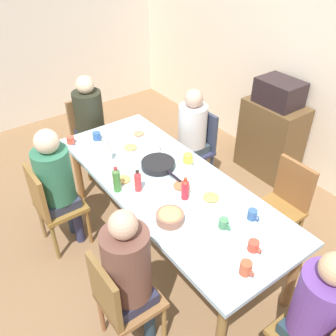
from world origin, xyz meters
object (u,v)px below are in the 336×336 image
Objects in this scene: cup_6 at (246,268)px; microwave at (279,92)px; chair_4 at (197,144)px; bottle_1 at (185,189)px; person_1 at (317,310)px; chair_2 at (52,204)px; chair_5 at (89,131)px; cup_7 at (188,158)px; plate_1 at (139,135)px; dining_table at (168,188)px; bottle_2 at (117,180)px; plate_4 at (130,148)px; bottle_3 at (108,152)px; person_4 at (192,131)px; plate_3 at (211,198)px; cup_0 at (252,215)px; cup_2 at (156,148)px; cup_1 at (71,140)px; serving_pan at (158,165)px; person_5 at (90,117)px; plate_2 at (182,187)px; person_2 at (56,179)px; chair_3 at (120,300)px; bottle_0 at (138,181)px; cup_5 at (97,136)px; plate_0 at (123,180)px; chair_0 at (284,202)px; person_3 at (129,270)px; side_cabinet at (271,138)px; cup_3 at (224,223)px.

microwave is (-1.37, 1.90, 0.24)m from cup_6.
chair_4 is 1.29m from bottle_1.
person_1 reaches higher than bottle_1.
person_1 is 2.32m from chair_2.
chair_5 is 1.55m from cup_7.
chair_4 is at bearing 72.54° from plate_1.
cup_6 is (1.09, -0.17, 0.12)m from dining_table.
chair_2 is at bearing -158.09° from person_1.
bottle_1 reaches higher than chair_4.
bottle_2 is at bearing -111.11° from dining_table.
plate_4 is 1.22× the size of bottle_3.
person_4 is 4.98× the size of plate_3.
cup_0 is 1.22m from cup_2.
bottle_2 is at bearing 0.20° from cup_1.
person_5 is at bearing -177.40° from serving_pan.
plate_2 is at bearing 178.23° from person_1.
bottle_1 is (1.78, -0.02, 0.11)m from person_5.
person_2 is 1.39× the size of chair_3.
plate_1 is 0.52m from bottle_3.
cup_6 is at bearing -8.80° from dining_table.
person_4 is 1.19m from bottle_0.
person_1 is 5.14× the size of bottle_2.
person_4 is at bearing 37.75° from chair_5.
chair_2 is 0.85m from cup_5.
bottle_1 reaches higher than cup_7.
cup_5 is at bearing -176.25° from person_1.
cup_2 is (0.16, 0.97, 0.05)m from person_2.
plate_0 is 1.33m from cup_6.
plate_1 is at bearing -155.99° from chair_0.
dining_table is at bearing 125.63° from chair_3.
chair_3 is 4.52× the size of bottle_3.
dining_table is 21.22× the size of cup_5.
cup_7 is at bearing 22.50° from cup_2.
chair_2 reaches higher than cup_2.
plate_0 is 0.91× the size of plate_2.
dining_table is at bearing 176.61° from bottle_1.
person_5 is (-2.15, 0.77, -0.01)m from person_3.
chair_0 reaches higher than cup_2.
side_cabinet is (-0.15, 1.40, -0.35)m from cup_7.
person_5 is at bearing 0.00° from chair_5.
chair_0 is 0.90m from cup_3.
plate_3 is at bearing -66.89° from microwave.
plate_3 is 1.05m from plate_4.
cup_5 is (-0.19, -0.39, 0.02)m from plate_1.
plate_1 is (-0.82, 0.22, 0.08)m from dining_table.
person_5 reaches higher than plate_0.
plate_4 is (-0.02, -0.85, 0.26)m from chair_4.
plate_1 is (-0.20, -0.64, 0.26)m from chair_4.
plate_3 is at bearing 44.83° from bottle_2.
cup_1 is at bearing -110.57° from chair_4.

